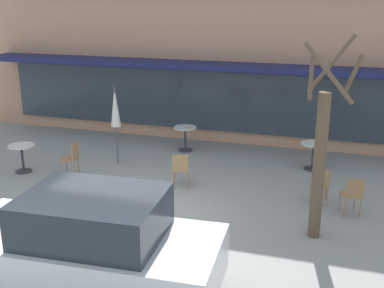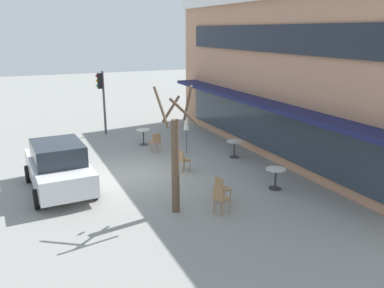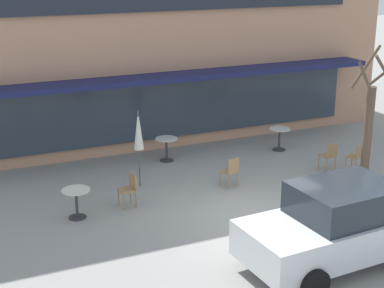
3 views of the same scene
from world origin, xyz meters
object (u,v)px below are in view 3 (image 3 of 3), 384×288
Objects in this scene: cafe_table_streetside at (279,135)px; cafe_chair_0 at (129,187)px; cafe_table_near_wall at (76,199)px; patio_umbrella_green_folded at (138,131)px; cafe_chair_2 at (329,154)px; parked_sedan at (339,225)px; cafe_table_by_tree at (167,146)px; cafe_chair_3 at (357,155)px; cafe_chair_1 at (231,170)px; street_tree at (369,129)px.

cafe_table_streetside is 6.51m from cafe_chair_0.
cafe_table_near_wall and cafe_table_streetside have the same top height.
cafe_table_near_wall is 2.79m from patio_umbrella_green_folded.
cafe_table_near_wall is at bearing -173.98° from cafe_chair_0.
cafe_table_streetside is (7.49, 2.53, 0.00)m from cafe_table_near_wall.
cafe_table_near_wall is at bearing -178.45° from cafe_chair_2.
cafe_table_streetside is 2.34m from cafe_chair_2.
cafe_table_streetside is 7.62m from parked_sedan.
cafe_table_by_tree is 0.85× the size of cafe_chair_3.
patio_umbrella_green_folded is (2.15, 1.40, 1.11)m from cafe_table_near_wall.
patio_umbrella_green_folded is at bearing 152.96° from cafe_chair_1.
street_tree reaches higher than cafe_chair_1.
street_tree is (0.01, -1.59, 1.22)m from cafe_chair_2.
cafe_chair_0 is at bearing 123.68° from parked_sedan.
cafe_chair_0 is (1.43, 0.15, 0.01)m from cafe_table_near_wall.
cafe_table_streetside is at bearing 94.49° from street_tree.
street_tree is (4.17, -4.45, 1.23)m from cafe_table_by_tree.
cafe_chair_1 and cafe_chair_2 have the same top height.
cafe_chair_0 is at bearing 177.15° from cafe_chair_3.
street_tree is at bearing -13.53° from cafe_chair_0.
cafe_table_streetside is at bearing 37.01° from cafe_chair_1.
cafe_chair_0 is 0.21× the size of parked_sedan.
parked_sedan is at bearing -83.37° from cafe_table_by_tree.
cafe_table_by_tree is (-3.86, 0.53, 0.00)m from cafe_table_streetside.
cafe_chair_3 is at bearing -14.14° from patio_umbrella_green_folded.
street_tree is at bearing 43.19° from parked_sedan.
cafe_table_near_wall is 1.00× the size of cafe_table_by_tree.
parked_sedan is at bearing -44.76° from cafe_table_near_wall.
cafe_chair_2 is at bearing 0.54° from cafe_chair_0.
cafe_chair_3 is at bearing -1.36° from cafe_table_near_wall.
parked_sedan is at bearing -56.32° from cafe_chair_0.
cafe_chair_2 reaches higher than cafe_table_by_tree.
street_tree reaches higher than cafe_table_by_tree.
cafe_table_near_wall is at bearing 169.95° from street_tree.
cafe_chair_2 reaches higher than cafe_table_streetside.
cafe_table_by_tree is at bearing 146.12° from cafe_chair_3.
cafe_chair_3 is at bearing -69.85° from cafe_table_streetside.
patio_umbrella_green_folded is 6.64m from cafe_chair_3.
cafe_chair_1 reaches higher than cafe_table_streetside.
cafe_table_streetside is 3.83m from cafe_chair_1.
cafe_table_near_wall is 1.00× the size of cafe_table_streetside.
cafe_chair_3 is (8.50, -0.20, 0.01)m from cafe_table_near_wall.
cafe_chair_0 reaches higher than cafe_table_near_wall.
cafe_chair_3 reaches higher than cafe_table_near_wall.
cafe_table_by_tree is 6.22m from street_tree.
cafe_chair_2 is (5.65, -1.19, -1.10)m from patio_umbrella_green_folded.
street_tree is (7.80, -1.38, 1.23)m from cafe_table_near_wall.
cafe_chair_0 is at bearing 6.02° from cafe_table_near_wall.
patio_umbrella_green_folded reaches higher than cafe_table_near_wall.
parked_sedan is (0.07, -4.70, 0.35)m from cafe_chair_1.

